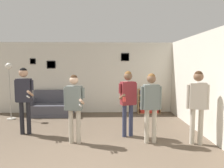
{
  "coord_description": "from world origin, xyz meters",
  "views": [
    {
      "loc": [
        0.57,
        -3.08,
        1.85
      ],
      "look_at": [
        0.72,
        2.3,
        1.33
      ],
      "focal_mm": 32.0,
      "sensor_mm": 36.0,
      "label": 1
    }
  ],
  "objects_px": {
    "floor_lamp": "(9,79)",
    "person_player_foreground_left": "(24,93)",
    "person_player_foreground_center": "(74,102)",
    "bookshelf": "(149,101)",
    "person_watcher_holding_cup": "(128,96)",
    "person_spectator_near_bookshelf": "(151,101)",
    "couch": "(52,107)",
    "person_spectator_far_right": "(198,99)"
  },
  "relations": [
    {
      "from": "bookshelf",
      "to": "floor_lamp",
      "type": "height_order",
      "value": "floor_lamp"
    },
    {
      "from": "bookshelf",
      "to": "person_player_foreground_center",
      "type": "distance_m",
      "value": 3.77
    },
    {
      "from": "bookshelf",
      "to": "floor_lamp",
      "type": "xyz_separation_m",
      "value": [
        -4.89,
        -0.72,
        0.92
      ]
    },
    {
      "from": "person_player_foreground_center",
      "to": "person_spectator_far_right",
      "type": "relative_size",
      "value": 0.95
    },
    {
      "from": "couch",
      "to": "person_spectator_far_right",
      "type": "distance_m",
      "value": 5.05
    },
    {
      "from": "floor_lamp",
      "to": "person_player_foreground_left",
      "type": "height_order",
      "value": "floor_lamp"
    },
    {
      "from": "person_spectator_near_bookshelf",
      "to": "floor_lamp",
      "type": "bearing_deg",
      "value": 152.9
    },
    {
      "from": "couch",
      "to": "bookshelf",
      "type": "height_order",
      "value": "bookshelf"
    },
    {
      "from": "person_player_foreground_left",
      "to": "person_player_foreground_center",
      "type": "distance_m",
      "value": 1.56
    },
    {
      "from": "person_player_foreground_center",
      "to": "floor_lamp",
      "type": "bearing_deg",
      "value": 139.41
    },
    {
      "from": "person_player_foreground_center",
      "to": "person_spectator_near_bookshelf",
      "type": "relative_size",
      "value": 0.98
    },
    {
      "from": "bookshelf",
      "to": "person_player_foreground_left",
      "type": "bearing_deg",
      "value": -149.67
    },
    {
      "from": "couch",
      "to": "floor_lamp",
      "type": "distance_m",
      "value": 1.74
    },
    {
      "from": "couch",
      "to": "person_player_foreground_center",
      "type": "relative_size",
      "value": 0.94
    },
    {
      "from": "person_watcher_holding_cup",
      "to": "bookshelf",
      "type": "bearing_deg",
      "value": 66.4
    },
    {
      "from": "person_spectator_near_bookshelf",
      "to": "person_spectator_far_right",
      "type": "height_order",
      "value": "person_spectator_far_right"
    },
    {
      "from": "floor_lamp",
      "to": "person_player_foreground_center",
      "type": "distance_m",
      "value": 3.33
    },
    {
      "from": "couch",
      "to": "floor_lamp",
      "type": "xyz_separation_m",
      "value": [
        -1.25,
        -0.52,
        1.09
      ]
    },
    {
      "from": "floor_lamp",
      "to": "person_spectator_near_bookshelf",
      "type": "height_order",
      "value": "floor_lamp"
    },
    {
      "from": "person_player_foreground_left",
      "to": "person_spectator_near_bookshelf",
      "type": "xyz_separation_m",
      "value": [
        3.21,
        -0.7,
        -0.09
      ]
    },
    {
      "from": "person_watcher_holding_cup",
      "to": "person_spectator_near_bookshelf",
      "type": "distance_m",
      "value": 0.67
    },
    {
      "from": "person_spectator_far_right",
      "to": "bookshelf",
      "type": "bearing_deg",
      "value": 98.74
    },
    {
      "from": "floor_lamp",
      "to": "person_watcher_holding_cup",
      "type": "xyz_separation_m",
      "value": [
        3.81,
        -1.75,
        -0.34
      ]
    },
    {
      "from": "couch",
      "to": "person_player_foreground_left",
      "type": "height_order",
      "value": "person_player_foreground_left"
    },
    {
      "from": "bookshelf",
      "to": "person_spectator_far_right",
      "type": "height_order",
      "value": "person_spectator_far_right"
    },
    {
      "from": "person_player_foreground_left",
      "to": "person_watcher_holding_cup",
      "type": "height_order",
      "value": "person_player_foreground_left"
    },
    {
      "from": "person_player_foreground_left",
      "to": "person_watcher_holding_cup",
      "type": "xyz_separation_m",
      "value": [
        2.72,
        -0.25,
        -0.06
      ]
    },
    {
      "from": "person_player_foreground_center",
      "to": "bookshelf",
      "type": "bearing_deg",
      "value": 50.33
    },
    {
      "from": "couch",
      "to": "person_spectator_far_right",
      "type": "relative_size",
      "value": 0.89
    },
    {
      "from": "person_spectator_far_right",
      "to": "person_spectator_near_bookshelf",
      "type": "bearing_deg",
      "value": 174.24
    },
    {
      "from": "floor_lamp",
      "to": "person_player_foreground_center",
      "type": "height_order",
      "value": "floor_lamp"
    },
    {
      "from": "person_player_foreground_center",
      "to": "person_watcher_holding_cup",
      "type": "xyz_separation_m",
      "value": [
        1.3,
        0.4,
        0.05
      ]
    },
    {
      "from": "bookshelf",
      "to": "person_spectator_far_right",
      "type": "distance_m",
      "value": 3.12
    },
    {
      "from": "bookshelf",
      "to": "person_watcher_holding_cup",
      "type": "relative_size",
      "value": 0.55
    },
    {
      "from": "couch",
      "to": "person_spectator_near_bookshelf",
      "type": "height_order",
      "value": "person_spectator_near_bookshelf"
    },
    {
      "from": "couch",
      "to": "bookshelf",
      "type": "xyz_separation_m",
      "value": [
        3.64,
        0.2,
        0.17
      ]
    },
    {
      "from": "person_spectator_far_right",
      "to": "person_watcher_holding_cup",
      "type": "bearing_deg",
      "value": 160.08
    },
    {
      "from": "floor_lamp",
      "to": "person_spectator_near_bookshelf",
      "type": "bearing_deg",
      "value": -27.1
    },
    {
      "from": "person_player_foreground_center",
      "to": "person_spectator_far_right",
      "type": "distance_m",
      "value": 2.85
    },
    {
      "from": "person_player_foreground_center",
      "to": "person_spectator_near_bookshelf",
      "type": "distance_m",
      "value": 1.79
    },
    {
      "from": "floor_lamp",
      "to": "person_spectator_near_bookshelf",
      "type": "relative_size",
      "value": 1.15
    },
    {
      "from": "person_watcher_holding_cup",
      "to": "person_spectator_near_bookshelf",
      "type": "bearing_deg",
      "value": -42.66
    }
  ]
}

